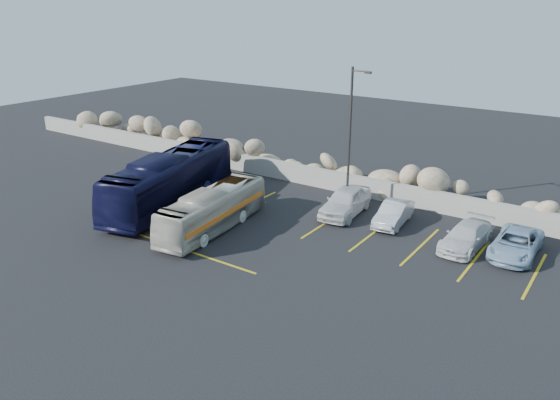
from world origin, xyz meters
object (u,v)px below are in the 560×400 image
Objects in this scene: car_a at (345,201)px; car_d at (516,244)px; vintage_bus at (213,210)px; car_b at (394,214)px; car_c at (466,237)px; lamppost at (351,136)px; tour_coach at (170,180)px.

car_a is 1.06× the size of car_d.
vintage_bus is at bearing -134.25° from car_a.
car_b is (7.45, 5.97, -0.49)m from vintage_bus.
car_b is 0.86× the size of car_d.
car_c is (11.53, 5.18, -0.50)m from vintage_bus.
vintage_bus is at bearing -123.67° from lamppost.
car_a is at bearing 178.50° from car_c.
car_b is at bearing 176.73° from car_d.
car_d is at bearing -0.53° from tour_coach.
car_d is at bearing -5.53° from lamppost.
tour_coach is at bearing -160.00° from car_a.
lamppost is 10.08m from car_d.
tour_coach reaches higher than car_a.
tour_coach reaches higher than car_d.
car_c reaches higher than car_d.
car_a is at bearing 178.64° from car_d.
vintage_bus is 0.72× the size of tour_coach.
lamppost reaches higher than car_a.
car_c is 0.96× the size of car_d.
car_b is (11.93, 4.53, -0.92)m from tour_coach.
tour_coach is at bearing -149.89° from lamppost.
tour_coach is (-8.86, -5.14, -2.78)m from lamppost.
car_a is (0.27, -0.78, -3.54)m from lamppost.
tour_coach is 2.45× the size of car_a.
car_c is (7.15, -1.40, -3.71)m from lamppost.
car_b is at bearing -11.27° from lamppost.
vintage_bus is at bearing -152.21° from car_c.
vintage_bus is (-4.38, -6.58, -3.21)m from lamppost.
vintage_bus reaches higher than car_b.
vintage_bus reaches higher than car_a.
tour_coach is at bearing -163.26° from car_c.
car_a is at bearing 178.27° from car_b.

